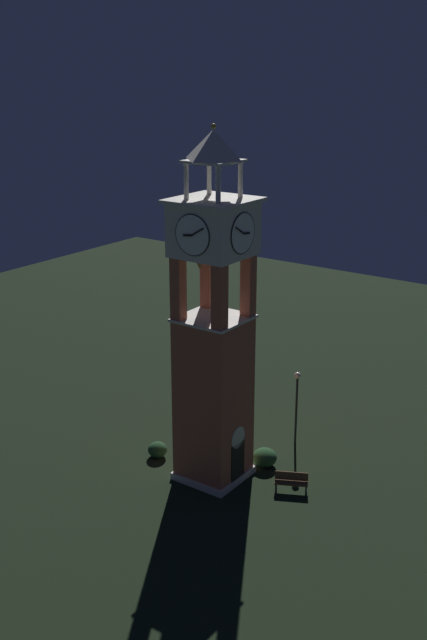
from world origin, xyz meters
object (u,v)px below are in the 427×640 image
at_px(park_bench, 291,482).
at_px(trash_bin, 221,419).
at_px(lamp_post, 297,395).
at_px(clock_tower, 214,343).

distance_m(park_bench, trash_bin, 7.69).
bearing_deg(park_bench, trash_bin, 61.16).
distance_m(lamp_post, trash_bin, 5.12).
xyz_separation_m(lamp_post, trash_bin, (-0.69, 4.45, -2.45)).
bearing_deg(clock_tower, trash_bin, 31.17).
bearing_deg(clock_tower, lamp_post, -16.34).
height_order(park_bench, lamp_post, lamp_post).
height_order(park_bench, trash_bin, park_bench).
distance_m(park_bench, lamp_post, 5.50).
bearing_deg(lamp_post, clock_tower, 163.66).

